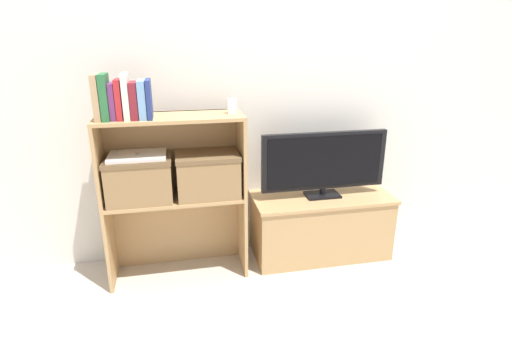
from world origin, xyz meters
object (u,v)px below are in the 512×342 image
at_px(book_forest, 105,97).
at_px(book_plum, 113,102).
at_px(tv, 324,162).
at_px(book_maroon, 134,101).
at_px(baby_monitor, 232,106).
at_px(storage_basket_right, 208,172).
at_px(book_skyblue, 142,99).
at_px(laptop, 137,156).
at_px(storage_basket_left, 139,177).
at_px(book_tan, 97,98).
at_px(book_ivory, 126,96).
at_px(book_navy, 149,99).
at_px(tv_stand, 320,225).
at_px(book_crimson, 119,100).

xyz_separation_m(book_forest, book_plum, (0.04, 0.00, -0.02)).
relative_size(tv, book_maroon, 4.22).
bearing_deg(baby_monitor, storage_basket_right, -174.43).
relative_size(tv, book_skyblue, 4.04).
relative_size(tv, laptop, 2.60).
bearing_deg(book_plum, laptop, 19.25).
xyz_separation_m(tv, book_maroon, (-1.12, -0.08, 0.44)).
height_order(book_skyblue, storage_basket_left, book_skyblue).
height_order(book_maroon, storage_basket_right, book_maroon).
distance_m(book_plum, storage_basket_right, 0.65).
distance_m(tv, book_maroon, 1.20).
bearing_deg(book_skyblue, storage_basket_left, 150.66).
height_order(book_tan, storage_basket_left, book_tan).
distance_m(book_tan, storage_basket_right, 0.72).
bearing_deg(tv, book_ivory, -175.83).
bearing_deg(laptop, book_tan, -169.10).
bearing_deg(laptop, book_skyblue, -29.34).
relative_size(book_plum, book_maroon, 0.98).
bearing_deg(laptop, storage_basket_right, 0.00).
relative_size(book_forest, laptop, 0.76).
distance_m(book_tan, laptop, 0.37).
distance_m(tv, baby_monitor, 0.71).
relative_size(tv, book_tan, 3.46).
bearing_deg(storage_basket_left, book_navy, -19.28).
height_order(tv_stand, book_navy, book_navy).
height_order(tv, book_navy, book_navy).
height_order(tv, book_maroon, book_maroon).
height_order(storage_basket_left, storage_basket_right, same).
bearing_deg(baby_monitor, book_crimson, -175.51).
distance_m(book_crimson, book_maroon, 0.08).
height_order(book_tan, laptop, book_tan).
relative_size(tv, storage_basket_right, 2.23).
xyz_separation_m(book_maroon, storage_basket_right, (0.37, 0.03, -0.44)).
height_order(book_ivory, book_maroon, book_ivory).
bearing_deg(book_maroon, book_skyblue, 0.00).
height_order(tv, book_plum, book_plum).
xyz_separation_m(tv_stand, book_crimson, (-1.19, -0.09, 0.89)).
height_order(book_skyblue, laptop, book_skyblue).
distance_m(tv, book_tan, 1.38).
height_order(tv_stand, book_forest, book_forest).
relative_size(baby_monitor, storage_basket_right, 0.31).
xyz_separation_m(book_tan, storage_basket_left, (0.17, 0.03, -0.46)).
xyz_separation_m(book_plum, book_navy, (0.18, 0.00, 0.01)).
distance_m(book_crimson, book_navy, 0.15).
distance_m(book_navy, baby_monitor, 0.46).
distance_m(tv, book_plum, 1.30).
bearing_deg(book_plum, book_ivory, 0.00).
bearing_deg(tv_stand, storage_basket_right, -175.90).
relative_size(book_crimson, book_ivory, 0.87).
xyz_separation_m(book_forest, book_ivory, (0.11, 0.00, 0.00)).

